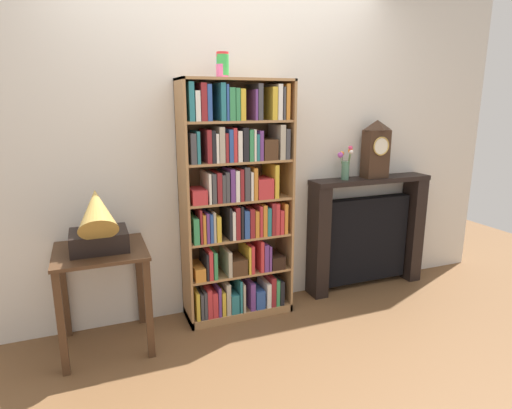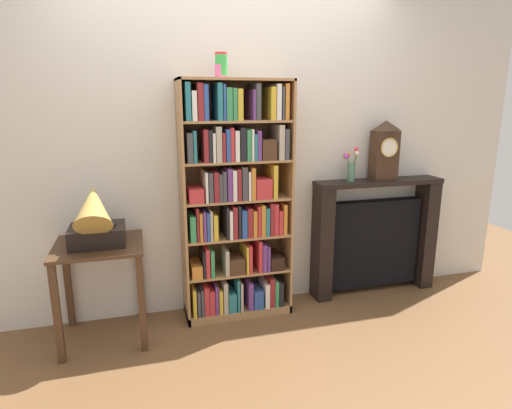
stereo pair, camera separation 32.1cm
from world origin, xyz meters
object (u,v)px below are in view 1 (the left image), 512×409
object	(u,v)px
cup_stack	(223,65)
side_table_left	(102,272)
gramophone	(98,224)
mantel_clock	(376,149)
fireplace_mantel	(366,233)
flower_vase	(345,165)
bookshelf	(237,207)

from	to	relation	value
cup_stack	side_table_left	bearing A→B (deg)	-174.25
gramophone	mantel_clock	bearing A→B (deg)	5.69
mantel_clock	gramophone	bearing A→B (deg)	-174.31
fireplace_mantel	flower_vase	xyz separation A→B (m)	(-0.26, -0.02, 0.62)
side_table_left	mantel_clock	bearing A→B (deg)	4.22
bookshelf	gramophone	distance (m)	0.99
gramophone	fireplace_mantel	xyz separation A→B (m)	(2.20, 0.24, -0.39)
bookshelf	gramophone	world-z (taller)	bookshelf
cup_stack	mantel_clock	size ratio (longest dim) A/B	0.35
cup_stack	bookshelf	bearing A→B (deg)	12.35
fireplace_mantel	flower_vase	distance (m)	0.68
cup_stack	flower_vase	world-z (taller)	cup_stack
cup_stack	mantel_clock	world-z (taller)	cup_stack
side_table_left	flower_vase	world-z (taller)	flower_vase
gramophone	mantel_clock	distance (m)	2.27
flower_vase	side_table_left	bearing A→B (deg)	-175.08
bookshelf	side_table_left	xyz separation A→B (m)	(-0.97, -0.11, -0.33)
cup_stack	side_table_left	world-z (taller)	cup_stack
side_table_left	mantel_clock	distance (m)	2.34
bookshelf	cup_stack	distance (m)	1.00
bookshelf	fireplace_mantel	distance (m)	1.28
bookshelf	fireplace_mantel	xyz separation A→B (m)	(1.23, 0.07, -0.37)
side_table_left	cup_stack	bearing A→B (deg)	5.75
side_table_left	flower_vase	bearing A→B (deg)	4.92
fireplace_mantel	flower_vase	world-z (taller)	flower_vase
bookshelf	flower_vase	bearing A→B (deg)	3.38
cup_stack	side_table_left	xyz separation A→B (m)	(-0.87, -0.09, -1.32)
side_table_left	fireplace_mantel	distance (m)	2.21
side_table_left	mantel_clock	size ratio (longest dim) A/B	1.43
cup_stack	fireplace_mantel	size ratio (longest dim) A/B	0.15
cup_stack	flower_vase	xyz separation A→B (m)	(1.06, 0.08, -0.74)
side_table_left	flower_vase	distance (m)	2.03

